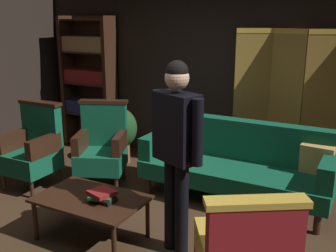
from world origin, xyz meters
name	(u,v)px	position (x,y,z in m)	size (l,w,h in m)	color
ground_plane	(127,246)	(0.00, 0.00, 0.00)	(10.00, 10.00, 0.00)	#3D2819
back_wall	(226,65)	(0.00, 2.45, 1.40)	(7.20, 0.10, 2.80)	black
folding_screen	(321,108)	(1.28, 2.27, 0.99)	(2.13, 0.27, 1.90)	olive
bookshelf	(89,80)	(-2.15, 2.19, 1.08)	(0.90, 0.32, 2.05)	black
velvet_couch	(238,161)	(0.55, 1.45, 0.45)	(2.12, 0.78, 0.88)	black
coffee_table	(91,202)	(-0.36, -0.04, 0.37)	(1.00, 0.64, 0.42)	black
armchair_wing_left	(34,148)	(-1.76, 0.61, 0.49)	(0.60, 0.58, 1.04)	black
armchair_wing_right	(102,147)	(-1.06, 1.04, 0.49)	(0.76, 0.76, 1.04)	black
standing_figure	(177,142)	(0.43, 0.16, 1.03)	(0.55, 0.35, 1.70)	black
potted_plant	(120,131)	(-1.32, 1.80, 0.46)	(0.50, 0.50, 0.79)	brown
book_black_cloth	(102,199)	(-0.22, -0.05, 0.44)	(0.25, 0.14, 0.04)	black
book_green_cloth	(102,196)	(-0.22, -0.05, 0.47)	(0.22, 0.19, 0.03)	#1E4C28
book_red_leather	(102,193)	(-0.22, -0.05, 0.50)	(0.21, 0.20, 0.04)	maroon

